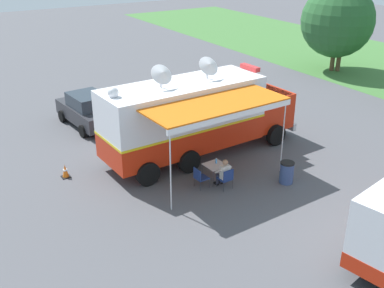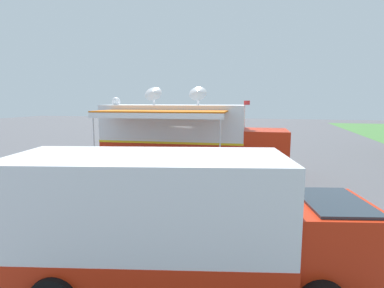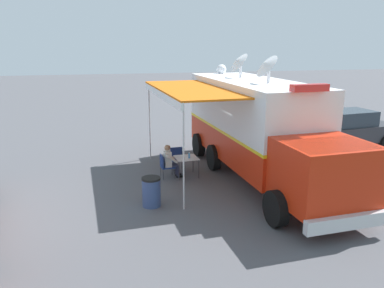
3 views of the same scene
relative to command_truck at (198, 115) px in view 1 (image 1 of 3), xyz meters
name	(u,v)px [view 1 (image 1 of 3)]	position (x,y,z in m)	size (l,w,h in m)	color
ground_plane	(184,158)	(0.00, -0.75, -1.95)	(100.00, 100.00, 0.00)	#515156
lot_stripe	(191,122)	(-3.61, 1.81, -1.94)	(0.12, 4.80, 0.01)	silver
command_truck	(198,115)	(0.00, 0.00, 0.00)	(5.24, 9.60, 4.53)	red
folding_table	(215,166)	(2.49, -0.72, -1.27)	(0.84, 0.84, 0.73)	silver
water_bottle	(216,161)	(2.41, -0.61, -1.11)	(0.07, 0.07, 0.22)	#4C99D8
folding_chair_at_table	(226,178)	(3.29, -0.72, -1.43)	(0.50, 0.50, 0.87)	navy
folding_chair_beside_table	(200,176)	(2.67, -1.57, -1.43)	(0.50, 0.50, 0.87)	navy
seated_responder	(224,173)	(3.10, -0.73, -1.30)	(0.68, 0.57, 1.25)	silver
trash_bin	(287,172)	(4.11, 1.67, -1.49)	(0.57, 0.57, 0.91)	#384C7F
traffic_cone	(65,171)	(-0.98, -5.84, -1.67)	(0.36, 0.36, 0.58)	black
car_behind_truck	(88,110)	(-5.98, -3.02, -1.07)	(4.35, 2.32, 1.76)	#2D2D33
tree_far_left	(338,21)	(-7.12, 16.23, 1.67)	(5.19, 5.19, 6.22)	brown
tree_left_of_centre	(344,23)	(-6.78, 16.48, 1.57)	(3.31, 3.31, 5.19)	brown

